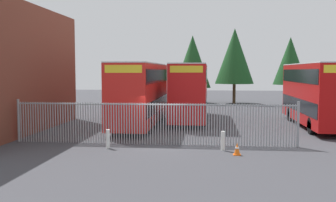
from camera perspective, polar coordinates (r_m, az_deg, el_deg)
The scene contains 12 objects.
ground_plane at distance 28.42m, azimuth 0.87°, elevation -3.40°, with size 100.00×100.00×0.00m, color #3D3D42.
palisade_fence at distance 20.43m, azimuth -2.25°, elevation -3.15°, with size 15.04×0.14×2.35m.
double_decker_bus_near_gate at distance 27.06m, azimuth -4.07°, elevation 1.35°, with size 2.54×10.81×4.42m.
double_decker_bus_behind_fence_left at distance 28.68m, azimuth 21.02°, elevation 1.24°, with size 2.54×10.81×4.42m.
double_decker_bus_behind_fence_right at distance 30.31m, azimuth 3.33°, elevation 1.68°, with size 2.54×10.81×4.42m.
double_decker_bus_far_back at distance 39.01m, azimuth -3.09°, elevation 2.30°, with size 2.54×10.81×4.42m.
bollard_near_left at distance 19.69m, azimuth -8.86°, elevation -5.56°, with size 0.20×0.20×0.95m, color silver.
bollard_center_front at distance 19.12m, azimuth 8.11°, elevation -5.85°, with size 0.20×0.20×0.95m, color silver.
traffic_cone_by_gate at distance 18.24m, azimuth 10.16°, elevation -6.97°, with size 0.34×0.34×0.59m.
tree_tall_back at distance 44.28m, azimuth 17.60°, elevation 5.66°, with size 3.62×3.62×7.58m.
tree_short_side at distance 46.73m, azimuth 3.64°, elevation 5.82°, with size 4.38×4.38×8.15m.
tree_mid_row at distance 46.88m, azimuth 9.80°, elevation 6.55°, with size 4.59×4.59×8.94m.
Camera 1 is at (2.60, -20.03, 3.88)m, focal length 41.28 mm.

